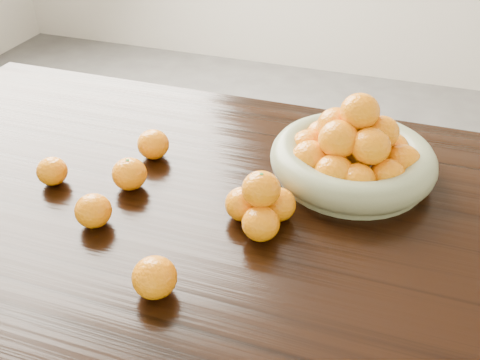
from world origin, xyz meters
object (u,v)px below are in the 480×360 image
(fruit_bowl, at_px, (353,154))
(loose_orange_0, at_px, (129,174))
(orange_pyramid, at_px, (261,205))
(dining_table, at_px, (243,236))

(fruit_bowl, xyz_separation_m, loose_orange_0, (-0.46, -0.21, -0.02))
(orange_pyramid, bearing_deg, fruit_bowl, 58.34)
(fruit_bowl, bearing_deg, dining_table, -136.55)
(orange_pyramid, xyz_separation_m, loose_orange_0, (-0.32, 0.03, -0.01))
(loose_orange_0, bearing_deg, fruit_bowl, 24.24)
(fruit_bowl, relative_size, orange_pyramid, 2.60)
(fruit_bowl, relative_size, loose_orange_0, 4.84)
(dining_table, height_order, loose_orange_0, loose_orange_0)
(dining_table, xyz_separation_m, orange_pyramid, (0.05, -0.05, 0.14))
(fruit_bowl, height_order, loose_orange_0, fruit_bowl)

